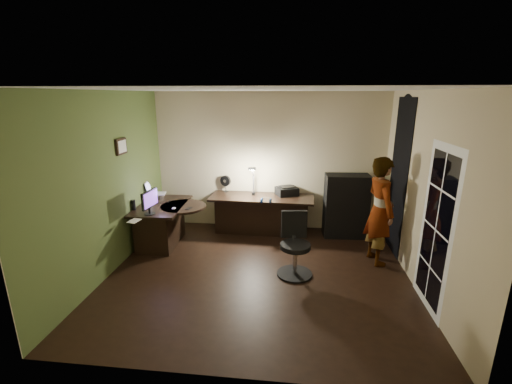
# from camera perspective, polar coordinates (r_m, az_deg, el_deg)

# --- Properties ---
(floor) EXTENTS (4.50, 4.00, 0.01)m
(floor) POSITION_cam_1_polar(r_m,az_deg,el_deg) (5.36, 0.36, -13.56)
(floor) COLOR black
(floor) RESTS_ON ground
(ceiling) EXTENTS (4.50, 4.00, 0.01)m
(ceiling) POSITION_cam_1_polar(r_m,az_deg,el_deg) (4.67, 0.42, 16.78)
(ceiling) COLOR silver
(ceiling) RESTS_ON floor
(wall_back) EXTENTS (4.50, 0.01, 2.70)m
(wall_back) POSITION_cam_1_polar(r_m,az_deg,el_deg) (6.79, 2.16, 5.01)
(wall_back) COLOR #C1B188
(wall_back) RESTS_ON floor
(wall_front) EXTENTS (4.50, 0.01, 2.70)m
(wall_front) POSITION_cam_1_polar(r_m,az_deg,el_deg) (2.97, -3.70, -9.74)
(wall_front) COLOR #C1B188
(wall_front) RESTS_ON floor
(wall_left) EXTENTS (0.01, 4.00, 2.70)m
(wall_left) POSITION_cam_1_polar(r_m,az_deg,el_deg) (5.54, -23.49, 1.18)
(wall_left) COLOR #C1B188
(wall_left) RESTS_ON floor
(wall_right) EXTENTS (0.01, 4.00, 2.70)m
(wall_right) POSITION_cam_1_polar(r_m,az_deg,el_deg) (5.13, 26.30, -0.26)
(wall_right) COLOR #C1B188
(wall_right) RESTS_ON floor
(green_wall_overlay) EXTENTS (0.00, 4.00, 2.70)m
(green_wall_overlay) POSITION_cam_1_polar(r_m,az_deg,el_deg) (5.53, -23.35, 1.17)
(green_wall_overlay) COLOR #485B29
(green_wall_overlay) RESTS_ON floor
(arched_doorway) EXTENTS (0.01, 0.90, 2.60)m
(arched_doorway) POSITION_cam_1_polar(r_m,az_deg,el_deg) (6.20, 22.66, 2.25)
(arched_doorway) COLOR black
(arched_doorway) RESTS_ON floor
(french_door) EXTENTS (0.02, 0.92, 2.10)m
(french_door) POSITION_cam_1_polar(r_m,az_deg,el_deg) (4.73, 27.81, -5.61)
(french_door) COLOR white
(french_door) RESTS_ON floor
(framed_picture) EXTENTS (0.04, 0.30, 0.25)m
(framed_picture) POSITION_cam_1_polar(r_m,az_deg,el_deg) (5.82, -21.58, 7.07)
(framed_picture) COLOR black
(framed_picture) RESTS_ON wall_left
(desk_left) EXTENTS (0.85, 1.32, 0.74)m
(desk_left) POSITION_cam_1_polar(r_m,az_deg,el_deg) (6.44, -15.22, -5.23)
(desk_left) COLOR black
(desk_left) RESTS_ON floor
(desk_right) EXTENTS (2.00, 0.76, 0.74)m
(desk_right) POSITION_cam_1_polar(r_m,az_deg,el_deg) (6.70, 0.93, -3.83)
(desk_right) COLOR black
(desk_right) RESTS_ON floor
(cabinet) EXTENTS (0.83, 0.46, 1.21)m
(cabinet) POSITION_cam_1_polar(r_m,az_deg,el_deg) (6.70, 14.76, -2.26)
(cabinet) COLOR black
(cabinet) RESTS_ON floor
(laptop_stand) EXTENTS (0.23, 0.20, 0.09)m
(laptop_stand) POSITION_cam_1_polar(r_m,az_deg,el_deg) (6.71, -16.17, -0.69)
(laptop_stand) COLOR silver
(laptop_stand) RESTS_ON desk_left
(laptop) EXTENTS (0.40, 0.39, 0.24)m
(laptop) POSITION_cam_1_polar(r_m,az_deg,el_deg) (6.67, -16.28, 0.64)
(laptop) COLOR silver
(laptop) RESTS_ON laptop_stand
(monitor) EXTENTS (0.15, 0.45, 0.29)m
(monitor) POSITION_cam_1_polar(r_m,az_deg,el_deg) (5.85, -17.39, -2.19)
(monitor) COLOR black
(monitor) RESTS_ON desk_left
(mouse) EXTENTS (0.10, 0.11, 0.04)m
(mouse) POSITION_cam_1_polar(r_m,az_deg,el_deg) (6.02, -13.54, -2.67)
(mouse) COLOR silver
(mouse) RESTS_ON desk_left
(phone) EXTENTS (0.10, 0.15, 0.01)m
(phone) POSITION_cam_1_polar(r_m,az_deg,el_deg) (6.01, -11.14, -2.71)
(phone) COLOR black
(phone) RESTS_ON desk_left
(pen) EXTENTS (0.02, 0.15, 0.01)m
(pen) POSITION_cam_1_polar(r_m,az_deg,el_deg) (6.48, -14.28, -1.51)
(pen) COLOR black
(pen) RESTS_ON desk_left
(speaker) EXTENTS (0.09, 0.09, 0.17)m
(speaker) POSITION_cam_1_polar(r_m,az_deg,el_deg) (6.17, -19.73, -2.07)
(speaker) COLOR black
(speaker) RESTS_ON desk_left
(notepad) EXTENTS (0.17, 0.22, 0.01)m
(notepad) POSITION_cam_1_polar(r_m,az_deg,el_deg) (5.66, -19.63, -4.55)
(notepad) COLOR silver
(notepad) RESTS_ON desk_left
(desk_fan) EXTENTS (0.24, 0.19, 0.34)m
(desk_fan) POSITION_cam_1_polar(r_m,az_deg,el_deg) (6.92, -5.07, 1.40)
(desk_fan) COLOR black
(desk_fan) RESTS_ON desk_right
(headphones) EXTENTS (0.22, 0.13, 0.10)m
(headphones) POSITION_cam_1_polar(r_m,az_deg,el_deg) (6.22, 1.69, -1.37)
(headphones) COLOR #1848A0
(headphones) RESTS_ON desk_right
(printer) EXTENTS (0.49, 0.45, 0.18)m
(printer) POSITION_cam_1_polar(r_m,az_deg,el_deg) (6.70, 5.15, 0.20)
(printer) COLOR black
(printer) RESTS_ON desk_right
(desk_lamp) EXTENTS (0.20, 0.31, 0.63)m
(desk_lamp) POSITION_cam_1_polar(r_m,az_deg,el_deg) (6.61, -0.42, 2.08)
(desk_lamp) COLOR black
(desk_lamp) RESTS_ON desk_right
(office_chair) EXTENTS (0.60, 0.60, 0.95)m
(office_chair) POSITION_cam_1_polar(r_m,az_deg,el_deg) (5.16, 6.59, -8.91)
(office_chair) COLOR black
(office_chair) RESTS_ON floor
(person) EXTENTS (0.56, 0.70, 1.74)m
(person) POSITION_cam_1_polar(r_m,az_deg,el_deg) (5.74, 19.94, -3.00)
(person) COLOR #D8A88C
(person) RESTS_ON floor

